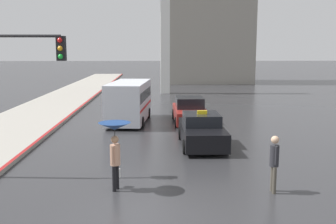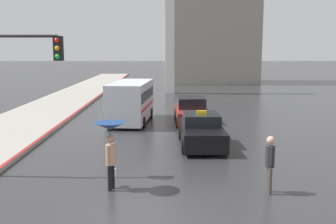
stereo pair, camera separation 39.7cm
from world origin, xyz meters
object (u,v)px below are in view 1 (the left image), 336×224
object	(u,v)px
sedan_red	(190,111)
pedestrian_man	(274,159)
taxi	(202,131)
ambulance_van	(129,100)
pedestrian_with_umbrella	(115,137)
traffic_light	(14,74)

from	to	relation	value
sedan_red	pedestrian_man	size ratio (longest dim) A/B	2.64
taxi	ambulance_van	bearing A→B (deg)	-58.91
pedestrian_man	sedan_red	bearing A→B (deg)	-171.06
pedestrian_man	taxi	bearing A→B (deg)	-164.59
sedan_red	pedestrian_with_umbrella	xyz separation A→B (m)	(-3.34, -11.34, 0.99)
sedan_red	pedestrian_man	distance (m)	11.82
taxi	pedestrian_man	size ratio (longest dim) A/B	2.46
taxi	traffic_light	size ratio (longest dim) A/B	0.86
taxi	sedan_red	xyz separation A→B (m)	(-0.01, 5.74, 0.01)
pedestrian_with_umbrella	pedestrian_man	distance (m)	4.85
sedan_red	traffic_light	distance (m)	12.31
pedestrian_man	pedestrian_with_umbrella	bearing A→B (deg)	-92.74
taxi	traffic_light	xyz separation A→B (m)	(-6.74, -4.18, 2.82)
ambulance_van	pedestrian_man	world-z (taller)	ambulance_van
sedan_red	ambulance_van	distance (m)	3.65
sedan_red	ambulance_van	world-z (taller)	ambulance_van
taxi	pedestrian_with_umbrella	distance (m)	6.60
sedan_red	ambulance_van	bearing A→B (deg)	-3.54
traffic_light	taxi	bearing A→B (deg)	31.79
ambulance_van	traffic_light	bearing A→B (deg)	78.63
sedan_red	pedestrian_with_umbrella	size ratio (longest dim) A/B	2.18
traffic_light	ambulance_van	bearing A→B (deg)	72.78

